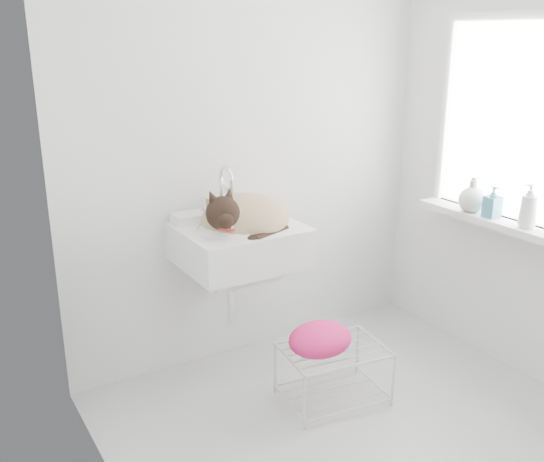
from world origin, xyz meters
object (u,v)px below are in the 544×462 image
sink (239,226)px  bottle_b (491,217)px  bottle_c (471,211)px  bottle_a (526,228)px  wire_rack (333,373)px  cat (243,219)px

sink → bottle_b: size_ratio=3.58×
bottle_b → bottle_c: bottle_c is taller
bottle_a → bottle_c: bottle_a is taller
bottle_a → bottle_b: 0.22m
wire_rack → bottle_b: bearing=-5.5°
cat → bottle_a: (1.22, -0.77, -0.04)m
sink → wire_rack: bearing=-60.1°
sink → bottle_c: 1.30m
wire_rack → bottle_c: size_ratio=2.57×
bottle_c → bottle_a: bearing=-90.0°
bottle_b → cat: bearing=155.8°
wire_rack → bottle_c: bearing=2.7°
sink → cat: cat is taller
cat → bottle_b: bearing=-28.3°
wire_rack → cat: bearing=119.9°
cat → wire_rack: bearing=-64.2°
bottle_a → sink: bearing=147.5°
bottle_b → bottle_c: (0.00, 0.14, 0.00)m
wire_rack → bottle_a: (0.96, -0.31, 0.70)m
sink → bottle_c: sink is taller
sink → cat: bearing=-58.9°
sink → wire_rack: (0.27, -0.47, -0.70)m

